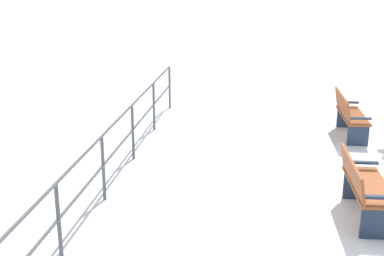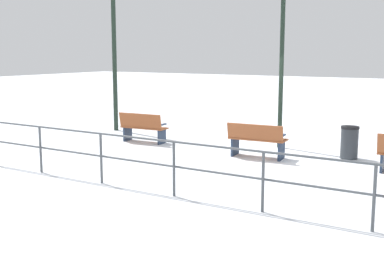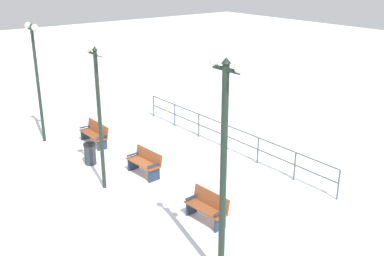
# 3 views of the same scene
# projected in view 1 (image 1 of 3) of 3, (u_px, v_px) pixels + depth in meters

# --- Properties ---
(ground_plane) EXTENTS (80.00, 80.00, 0.00)m
(ground_plane) POSITION_uv_depth(u_px,v_px,m) (376.00, 218.00, 7.60)
(ground_plane) COLOR white
(ground_plane) RESTS_ON ground
(bench_second) EXTENTS (0.65, 1.44, 0.87)m
(bench_second) POSITION_uv_depth(u_px,v_px,m) (364.00, 187.00, 7.48)
(bench_second) COLOR brown
(bench_second) RESTS_ON ground
(bench_third) EXTENTS (0.59, 1.41, 0.87)m
(bench_third) POSITION_uv_depth(u_px,v_px,m) (349.00, 115.00, 10.89)
(bench_third) COLOR brown
(bench_third) RESTS_ON ground
(waterfront_railing) EXTENTS (0.05, 10.37, 1.02)m
(waterfront_railing) POSITION_uv_depth(u_px,v_px,m) (103.00, 157.00, 7.96)
(waterfront_railing) COLOR #4C5156
(waterfront_railing) RESTS_ON ground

